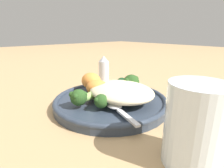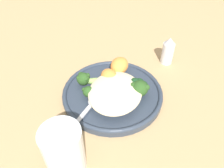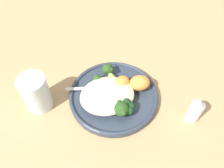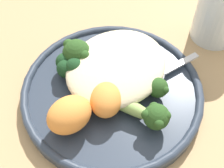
% 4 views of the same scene
% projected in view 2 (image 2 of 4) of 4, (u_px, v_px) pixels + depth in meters
% --- Properties ---
extents(ground_plane, '(4.00, 4.00, 0.00)m').
position_uv_depth(ground_plane, '(107.00, 95.00, 0.58)').
color(ground_plane, tan).
extents(plate, '(0.26, 0.26, 0.02)m').
position_uv_depth(plate, '(113.00, 93.00, 0.57)').
color(plate, '#2D3847').
rests_on(plate, ground_plane).
extents(quinoa_mound, '(0.15, 0.13, 0.03)m').
position_uv_depth(quinoa_mound, '(115.00, 92.00, 0.53)').
color(quinoa_mound, beige).
rests_on(quinoa_mound, plate).
extents(broccoli_stalk_0, '(0.05, 0.11, 0.03)m').
position_uv_depth(broccoli_stalk_0, '(91.00, 80.00, 0.57)').
color(broccoli_stalk_0, '#8EB25B').
rests_on(broccoli_stalk_0, plate).
extents(broccoli_stalk_1, '(0.09, 0.09, 0.03)m').
position_uv_depth(broccoli_stalk_1, '(96.00, 89.00, 0.55)').
color(broccoli_stalk_1, '#8EB25B').
rests_on(broccoli_stalk_1, plate).
extents(broccoli_stalk_2, '(0.11, 0.04, 0.03)m').
position_uv_depth(broccoli_stalk_2, '(111.00, 96.00, 0.53)').
color(broccoli_stalk_2, '#8EB25B').
rests_on(broccoli_stalk_2, plate).
extents(broccoli_stalk_3, '(0.08, 0.05, 0.03)m').
position_uv_depth(broccoli_stalk_3, '(120.00, 92.00, 0.54)').
color(broccoli_stalk_3, '#8EB25B').
rests_on(broccoli_stalk_3, plate).
extents(broccoli_stalk_4, '(0.05, 0.10, 0.04)m').
position_uv_depth(broccoli_stalk_4, '(137.00, 88.00, 0.54)').
color(broccoli_stalk_4, '#8EB25B').
rests_on(broccoli_stalk_4, plate).
extents(sweet_potato_chunk_0, '(0.07, 0.06, 0.04)m').
position_uv_depth(sweet_potato_chunk_0, '(119.00, 66.00, 0.60)').
color(sweet_potato_chunk_0, orange).
rests_on(sweet_potato_chunk_0, plate).
extents(sweet_potato_chunk_1, '(0.07, 0.07, 0.04)m').
position_uv_depth(sweet_potato_chunk_1, '(111.00, 77.00, 0.57)').
color(sweet_potato_chunk_1, orange).
rests_on(sweet_potato_chunk_1, plate).
extents(kale_tuft, '(0.05, 0.05, 0.03)m').
position_uv_depth(kale_tuft, '(139.00, 85.00, 0.55)').
color(kale_tuft, '#193D1E').
rests_on(kale_tuft, plate).
extents(spoon, '(0.11, 0.05, 0.01)m').
position_uv_depth(spoon, '(93.00, 102.00, 0.52)').
color(spoon, silver).
rests_on(spoon, plate).
extents(water_glass, '(0.07, 0.07, 0.11)m').
position_uv_depth(water_glass, '(64.00, 151.00, 0.40)').
color(water_glass, silver).
rests_on(water_glass, ground_plane).
extents(salt_shaker, '(0.04, 0.04, 0.09)m').
position_uv_depth(salt_shaker, '(168.00, 51.00, 0.66)').
color(salt_shaker, silver).
rests_on(salt_shaker, ground_plane).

